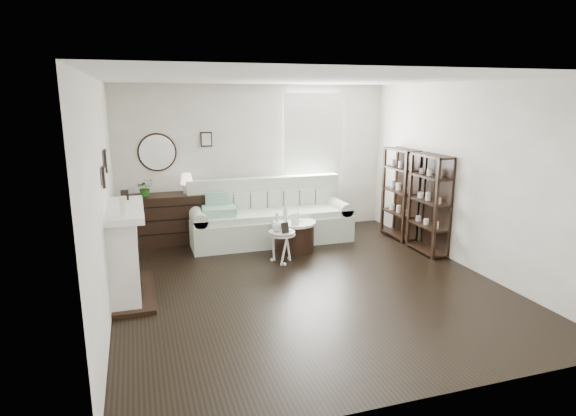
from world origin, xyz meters
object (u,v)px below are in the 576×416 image
object	(u,v)px
drum_table	(294,236)
sofa	(269,220)
pedestal_table	(282,234)
dresser	(167,219)

from	to	relation	value
drum_table	sofa	bearing A→B (deg)	109.11
sofa	pedestal_table	distance (m)	1.22
drum_table	pedestal_table	xyz separation A→B (m)	(-0.38, -0.52, 0.21)
sofa	drum_table	distance (m)	0.73
drum_table	pedestal_table	world-z (taller)	pedestal_table
dresser	drum_table	size ratio (longest dim) A/B	1.81
sofa	pedestal_table	xyz separation A→B (m)	(-0.14, -1.21, 0.10)
dresser	drum_table	bearing A→B (deg)	-28.48
sofa	pedestal_table	size ratio (longest dim) A/B	5.58
sofa	pedestal_table	world-z (taller)	sofa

